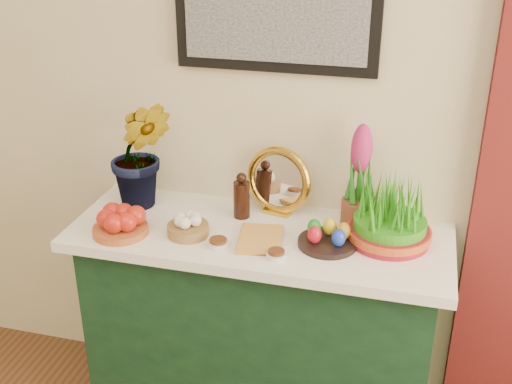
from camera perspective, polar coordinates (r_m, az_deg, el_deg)
sideboard at (r=2.62m, az=0.29°, el=-12.41°), size 1.30×0.45×0.85m
tablecloth at (r=2.38m, az=0.31°, el=-3.87°), size 1.40×0.55×0.04m
hyacinth_green at (r=2.48m, az=-10.31°, el=4.87°), size 0.35×0.32×0.58m
apple_bowl at (r=2.38m, az=-12.01°, el=-2.72°), size 0.24×0.24×0.10m
garlic_basket at (r=2.34m, az=-6.07°, el=-3.04°), size 0.17×0.17×0.08m
vinegar_cruet at (r=2.43m, az=-1.29°, el=-0.50°), size 0.06×0.06×0.18m
mirror at (r=2.45m, az=2.02°, el=0.94°), size 0.27×0.12×0.27m
book at (r=2.30m, az=-1.57°, el=-4.03°), size 0.17×0.22×0.03m
spice_dish_left at (r=2.26m, az=-3.38°, el=-4.55°), size 0.08×0.08×0.03m
spice_dish_right at (r=2.20m, az=1.82°, el=-5.55°), size 0.07×0.07×0.03m
egg_plate at (r=2.27m, az=6.39°, el=-4.04°), size 0.27×0.27×0.09m
hyacinth_pink at (r=2.37m, az=9.17°, el=0.99°), size 0.12×0.12×0.40m
wheatgrass_sabzeh at (r=2.30m, az=11.87°, el=-1.98°), size 0.30×0.30×0.24m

